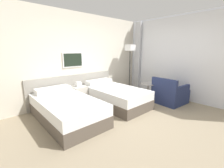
{
  "coord_description": "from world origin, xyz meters",
  "views": [
    {
      "loc": [
        -2.64,
        -1.97,
        1.61
      ],
      "look_at": [
        0.12,
        1.09,
        0.67
      ],
      "focal_mm": 24.0,
      "sensor_mm": 36.0,
      "label": 1
    }
  ],
  "objects_px": {
    "floor_lamp": "(130,51)",
    "armchair": "(170,94)",
    "side_table": "(148,89)",
    "bed_near_window": "(114,96)",
    "nightstand": "(79,95)",
    "bed_near_door": "(67,109)"
  },
  "relations": [
    {
      "from": "bed_near_window",
      "to": "floor_lamp",
      "type": "height_order",
      "value": "floor_lamp"
    },
    {
      "from": "bed_near_window",
      "to": "nightstand",
      "type": "relative_size",
      "value": 2.94
    },
    {
      "from": "bed_near_window",
      "to": "side_table",
      "type": "xyz_separation_m",
      "value": [
        1.06,
        -0.45,
        0.13
      ]
    },
    {
      "from": "bed_near_door",
      "to": "armchair",
      "type": "distance_m",
      "value": 3.06
    },
    {
      "from": "bed_near_window",
      "to": "nightstand",
      "type": "distance_m",
      "value": 1.07
    },
    {
      "from": "side_table",
      "to": "bed_near_door",
      "type": "bearing_deg",
      "value": 170.02
    },
    {
      "from": "side_table",
      "to": "armchair",
      "type": "relative_size",
      "value": 0.62
    },
    {
      "from": "side_table",
      "to": "bed_near_window",
      "type": "bearing_deg",
      "value": 156.77
    },
    {
      "from": "bed_near_window",
      "to": "floor_lamp",
      "type": "relative_size",
      "value": 1.12
    },
    {
      "from": "nightstand",
      "to": "armchair",
      "type": "height_order",
      "value": "armchair"
    },
    {
      "from": "bed_near_door",
      "to": "nightstand",
      "type": "relative_size",
      "value": 2.94
    },
    {
      "from": "bed_near_door",
      "to": "floor_lamp",
      "type": "relative_size",
      "value": 1.12
    },
    {
      "from": "bed_near_window",
      "to": "floor_lamp",
      "type": "distance_m",
      "value": 1.9
    },
    {
      "from": "floor_lamp",
      "to": "armchair",
      "type": "xyz_separation_m",
      "value": [
        0.07,
        -1.59,
        -1.28
      ]
    },
    {
      "from": "floor_lamp",
      "to": "armchair",
      "type": "bearing_deg",
      "value": -87.45
    },
    {
      "from": "bed_near_door",
      "to": "nightstand",
      "type": "height_order",
      "value": "nightstand"
    },
    {
      "from": "bed_near_door",
      "to": "bed_near_window",
      "type": "distance_m",
      "value": 1.52
    },
    {
      "from": "bed_near_window",
      "to": "side_table",
      "type": "relative_size",
      "value": 3.58
    },
    {
      "from": "floor_lamp",
      "to": "side_table",
      "type": "distance_m",
      "value": 1.55
    },
    {
      "from": "bed_near_door",
      "to": "side_table",
      "type": "relative_size",
      "value": 3.58
    },
    {
      "from": "bed_near_window",
      "to": "armchair",
      "type": "bearing_deg",
      "value": -37.52
    },
    {
      "from": "nightstand",
      "to": "floor_lamp",
      "type": "distance_m",
      "value": 2.41
    }
  ]
}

